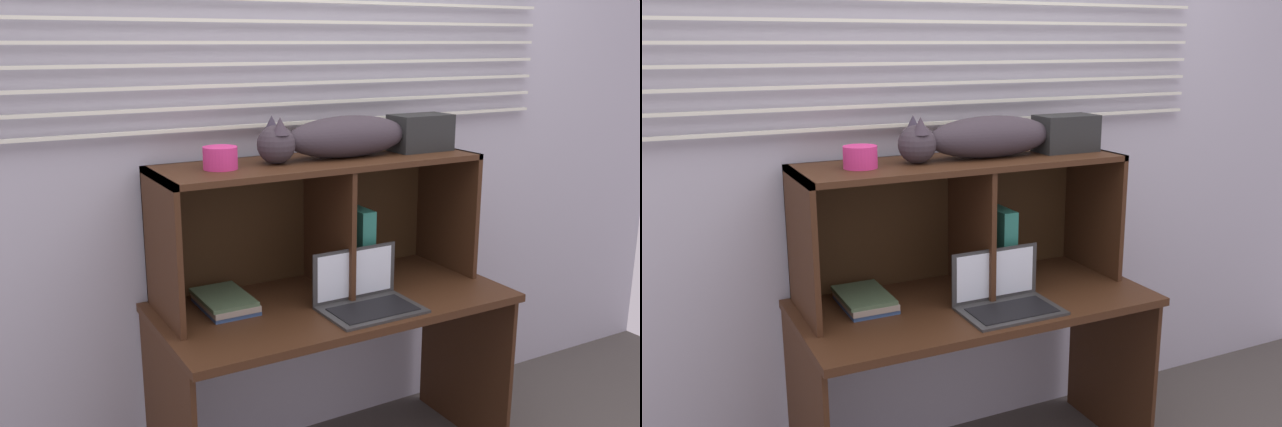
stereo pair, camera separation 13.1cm
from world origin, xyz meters
TOP-DOWN VIEW (x-y plane):
  - back_panel_with_blinds at (0.00, 0.55)m, footprint 4.40×0.08m
  - desk at (0.00, 0.20)m, footprint 1.32×0.63m
  - hutch_shelf_unit at (0.01, 0.34)m, footprint 1.23×0.39m
  - cat at (0.08, 0.31)m, footprint 0.83×0.17m
  - laptop at (0.06, 0.07)m, footprint 0.35×0.24m
  - binder_upright at (0.15, 0.31)m, footprint 0.06×0.23m
  - book_stack at (-0.39, 0.31)m, footprint 0.18×0.26m
  - small_basket at (-0.39, 0.31)m, footprint 0.12×0.12m
  - storage_box at (0.46, 0.31)m, footprint 0.24×0.14m

SIDE VIEW (x-z plane):
  - desk at x=0.00m, z-range 0.22..0.94m
  - book_stack at x=-0.39m, z-range 0.73..0.78m
  - laptop at x=0.06m, z-range 0.67..0.87m
  - binder_upright at x=0.15m, z-range 0.73..1.04m
  - hutch_shelf_unit at x=0.01m, z-range 0.82..1.33m
  - back_panel_with_blinds at x=0.00m, z-range 0.01..2.51m
  - small_basket at x=-0.39m, z-range 1.23..1.31m
  - storage_box at x=0.46m, z-range 1.23..1.38m
  - cat at x=0.08m, z-range 1.23..1.40m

